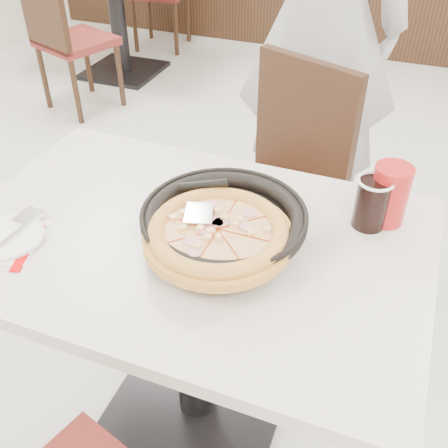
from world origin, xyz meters
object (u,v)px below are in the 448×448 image
(bg_chair_left_near, at_px, (76,38))
(chair_far, at_px, (268,199))
(cola_glass, at_px, (371,204))
(bg_table_left, at_px, (118,24))
(diner_person, at_px, (322,24))
(pizza, at_px, (218,236))
(red_cup, at_px, (389,194))
(pizza_pan, at_px, (224,227))
(side_plate, at_px, (7,238))
(main_table, at_px, (194,333))

(bg_chair_left_near, bearing_deg, chair_far, -16.83)
(cola_glass, bearing_deg, bg_table_left, 132.81)
(diner_person, distance_m, bg_table_left, 2.31)
(pizza, xyz_separation_m, diner_person, (-0.05, 1.23, 0.14))
(red_cup, bearing_deg, cola_glass, -133.87)
(pizza_pan, bearing_deg, bg_chair_left_near, 133.07)
(pizza, relative_size, side_plate, 1.98)
(bg_table_left, bearing_deg, pizza, -54.54)
(cola_glass, xyz_separation_m, bg_table_left, (-2.15, 2.33, -0.44))
(red_cup, xyz_separation_m, bg_chair_left_near, (-2.12, 1.65, -0.35))
(pizza_pan, distance_m, bg_table_left, 3.14)
(cola_glass, height_order, diner_person, diner_person)
(cola_glass, bearing_deg, diner_person, 110.45)
(bg_table_left, bearing_deg, bg_chair_left_near, -83.74)
(main_table, xyz_separation_m, side_plate, (-0.42, -0.18, 0.38))
(cola_glass, distance_m, red_cup, 0.06)
(main_table, xyz_separation_m, diner_person, (0.05, 1.19, 0.57))
(red_cup, height_order, bg_chair_left_near, bg_chair_left_near)
(main_table, height_order, red_cup, red_cup)
(side_plate, bearing_deg, main_table, 23.68)
(cola_glass, relative_size, red_cup, 0.81)
(main_table, bearing_deg, bg_chair_left_near, 131.32)
(pizza_pan, xyz_separation_m, pizza, (0.01, -0.06, 0.02))
(main_table, height_order, bg_table_left, same)
(pizza_pan, height_order, pizza, pizza)
(pizza, bearing_deg, pizza_pan, 98.14)
(main_table, xyz_separation_m, pizza, (0.10, -0.04, 0.44))
(pizza_pan, relative_size, diner_person, 0.18)
(pizza, xyz_separation_m, red_cup, (0.35, 0.29, 0.02))
(side_plate, xyz_separation_m, red_cup, (0.87, 0.43, 0.07))
(chair_far, xyz_separation_m, cola_glass, (0.38, -0.40, 0.34))
(bg_table_left, distance_m, bg_chair_left_near, 0.65)
(main_table, height_order, diner_person, diner_person)
(pizza_pan, distance_m, side_plate, 0.54)
(chair_far, distance_m, red_cup, 0.66)
(red_cup, distance_m, bg_table_left, 3.20)
(main_table, xyz_separation_m, bg_table_left, (-1.74, 2.54, 0.00))
(main_table, relative_size, bg_chair_left_near, 1.26)
(bg_table_left, height_order, bg_chair_left_near, bg_chair_left_near)
(pizza_pan, relative_size, bg_chair_left_near, 0.36)
(pizza_pan, height_order, bg_chair_left_near, bg_chair_left_near)
(side_plate, bearing_deg, pizza, 15.05)
(pizza, bearing_deg, bg_table_left, 125.46)
(pizza, height_order, bg_table_left, pizza)
(diner_person, bearing_deg, bg_chair_left_near, -30.86)
(main_table, distance_m, diner_person, 1.32)
(pizza, height_order, diner_person, diner_person)
(pizza, relative_size, bg_chair_left_near, 0.38)
(pizza, distance_m, side_plate, 0.53)
(main_table, xyz_separation_m, pizza_pan, (0.09, 0.02, 0.42))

